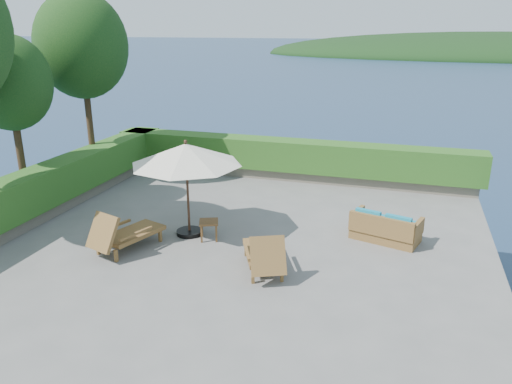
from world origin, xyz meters
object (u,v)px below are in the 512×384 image
(lounge_left, at_px, (124,233))
(side_table, at_px, (209,224))
(patio_umbrella, at_px, (186,155))
(lounge_right, at_px, (264,254))
(wicker_loveseat, at_px, (385,229))

(lounge_left, xyz_separation_m, side_table, (1.65, 1.17, -0.04))
(patio_umbrella, xyz_separation_m, side_table, (0.59, -0.15, -1.65))
(patio_umbrella, xyz_separation_m, lounge_right, (2.35, -1.37, -1.64))
(lounge_left, xyz_separation_m, wicker_loveseat, (5.77, 2.35, -0.13))
(lounge_left, bearing_deg, lounge_right, 17.77)
(patio_umbrella, relative_size, lounge_left, 1.60)
(patio_umbrella, distance_m, wicker_loveseat, 5.13)
(lounge_right, xyz_separation_m, wicker_loveseat, (2.36, 2.41, -0.11))
(lounge_right, height_order, side_table, lounge_right)
(patio_umbrella, relative_size, lounge_right, 1.67)
(patio_umbrella, height_order, wicker_loveseat, patio_umbrella)
(side_table, xyz_separation_m, wicker_loveseat, (4.12, 1.18, -0.09))
(lounge_right, relative_size, side_table, 3.17)
(side_table, bearing_deg, lounge_right, -34.77)
(lounge_left, height_order, lounge_right, lounge_left)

